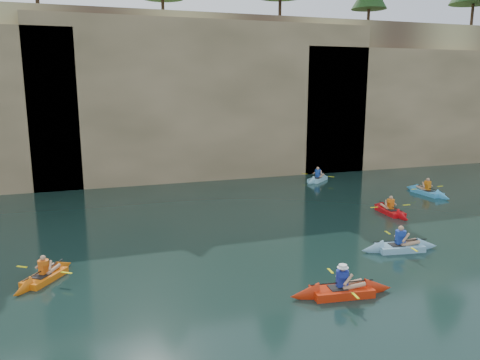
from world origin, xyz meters
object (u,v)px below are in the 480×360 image
object	(u,v)px
kayaker_orange	(44,276)
kayaker_ltblue_near	(400,247)
kayaker_red_far	(390,211)
main_kayaker	(342,290)

from	to	relation	value
kayaker_orange	kayaker_ltblue_near	xyz separation A→B (m)	(13.67, -1.49, 0.02)
kayaker_ltblue_near	kayaker_red_far	bearing A→B (deg)	66.11
main_kayaker	kayaker_red_far	distance (m)	10.86
kayaker_orange	kayaker_red_far	world-z (taller)	kayaker_red_far
kayaker_orange	main_kayaker	bearing A→B (deg)	-80.17
kayaker_orange	kayaker_ltblue_near	distance (m)	13.75
kayaker_orange	kayaker_ltblue_near	size ratio (longest dim) A/B	0.83
main_kayaker	kayaker_red_far	bearing A→B (deg)	52.98
main_kayaker	kayaker_orange	bearing A→B (deg)	161.70
kayaker_orange	kayaker_red_far	bearing A→B (deg)	-43.28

